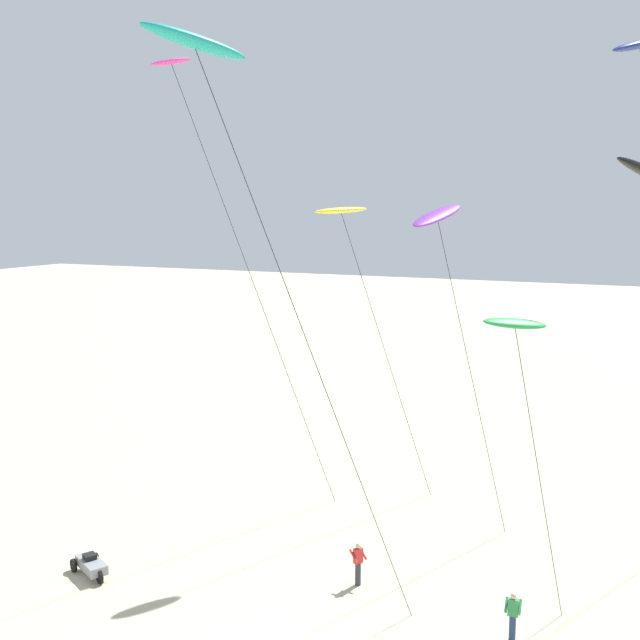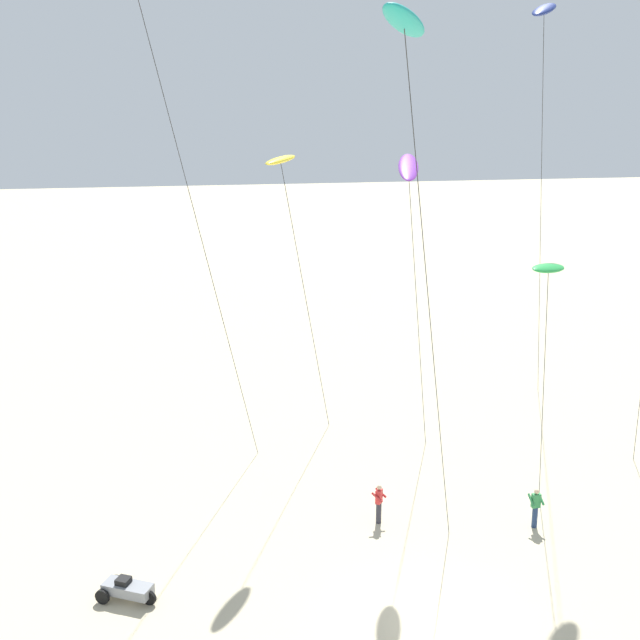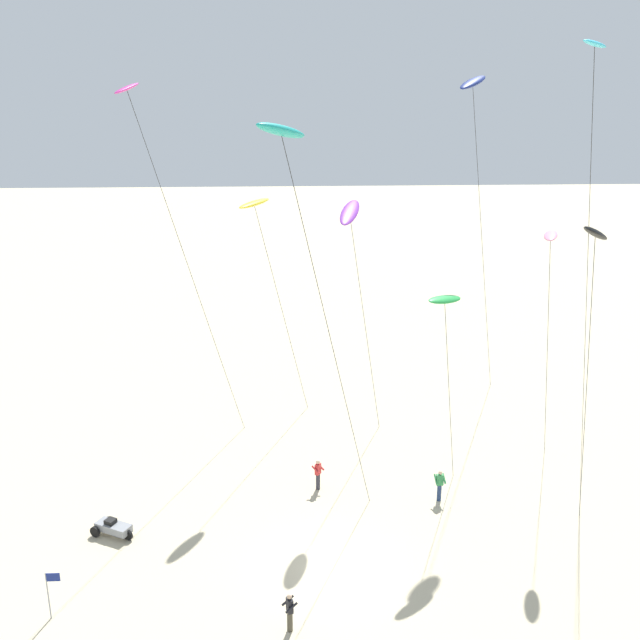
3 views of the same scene
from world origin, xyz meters
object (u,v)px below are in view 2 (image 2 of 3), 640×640
(kite_green, at_px, (548,271))
(kite_yellow, at_px, (281,163))
(kite_flyer_furthest, at_px, (536,507))
(beach_buggy, at_px, (127,589))
(kite_magenta, at_px, (143,16))
(kite_teal, at_px, (405,26))
(kite_navy, at_px, (544,14))
(kite_flyer_middle, at_px, (379,503))
(kite_purple, at_px, (409,169))

(kite_green, xyz_separation_m, kite_yellow, (-8.89, 7.02, 3.41))
(kite_green, relative_size, kite_flyer_furthest, 6.54)
(kite_green, relative_size, beach_buggy, 5.25)
(kite_yellow, distance_m, kite_magenta, 8.75)
(kite_teal, distance_m, beach_buggy, 20.16)
(kite_teal, xyz_separation_m, kite_green, (7.39, 6.33, -7.87))
(beach_buggy, bearing_deg, kite_teal, -27.14)
(kite_navy, distance_m, kite_magenta, 17.76)
(kite_navy, bearing_deg, kite_green, -108.94)
(kite_flyer_middle, relative_size, beach_buggy, 0.80)
(kite_navy, distance_m, kite_yellow, 13.18)
(kite_green, bearing_deg, kite_flyer_furthest, 11.21)
(kite_flyer_middle, bearing_deg, kite_magenta, 173.53)
(kite_flyer_middle, bearing_deg, kite_flyer_furthest, -13.05)
(kite_flyer_furthest, bearing_deg, kite_yellow, 142.69)
(kite_navy, height_order, kite_purple, kite_navy)
(kite_teal, xyz_separation_m, kite_flyer_furthest, (7.65, 6.38, -17.49))
(kite_green, distance_m, kite_flyer_furthest, 9.63)
(kite_navy, relative_size, kite_flyer_middle, 12.39)
(kite_navy, xyz_separation_m, kite_flyer_furthest, (-2.50, -7.98, -19.13))
(kite_purple, xyz_separation_m, kite_flyer_furthest, (4.24, -4.86, -12.90))
(kite_teal, relative_size, kite_flyer_middle, 11.35)
(kite_navy, bearing_deg, kite_magenta, -161.47)
(kite_yellow, xyz_separation_m, kite_flyer_furthest, (9.14, -6.97, -13.03))
(kite_yellow, distance_m, kite_purple, 5.34)
(kite_magenta, relative_size, beach_buggy, 9.74)
(kite_yellow, xyz_separation_m, kite_magenta, (-5.18, -4.63, 5.32))
(kite_flyer_middle, bearing_deg, kite_yellow, 119.01)
(kite_navy, height_order, kite_teal, kite_navy)
(kite_navy, distance_m, kite_flyer_furthest, 20.88)
(kite_flyer_middle, bearing_deg, kite_green, -14.06)
(kite_green, xyz_separation_m, kite_magenta, (-14.07, 2.39, 8.73))
(kite_flyer_furthest, distance_m, beach_buggy, 15.96)
(kite_navy, relative_size, kite_teal, 1.09)
(kite_green, bearing_deg, kite_teal, -139.45)
(kite_flyer_middle, bearing_deg, beach_buggy, -159.71)
(kite_green, distance_m, kite_yellow, 11.83)
(kite_teal, distance_m, kite_flyer_middle, 19.21)
(beach_buggy, bearing_deg, kite_green, 7.86)
(kite_yellow, height_order, kite_flyer_furthest, kite_yellow)
(kite_yellow, distance_m, beach_buggy, 17.62)
(kite_flyer_furthest, bearing_deg, kite_purple, 131.09)
(kite_yellow, relative_size, kite_flyer_furthest, 8.55)
(kite_green, height_order, kite_yellow, kite_yellow)
(kite_magenta, bearing_deg, beach_buggy, -107.99)
(kite_yellow, bearing_deg, kite_navy, 4.97)
(kite_navy, distance_m, beach_buggy, 28.68)
(kite_purple, xyz_separation_m, kite_flyer_middle, (-1.82, -3.46, -12.90))
(kite_magenta, bearing_deg, kite_teal, -52.55)
(kite_yellow, height_order, kite_purple, kite_purple)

